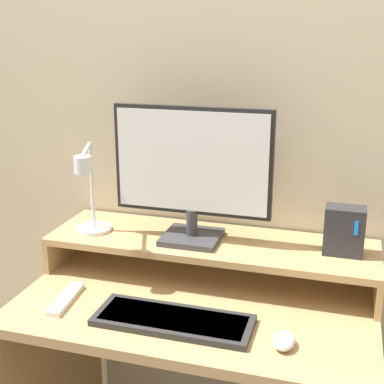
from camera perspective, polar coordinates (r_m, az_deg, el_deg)
name	(u,v)px	position (r m, az deg, el deg)	size (l,w,h in m)	color
wall_back	(226,119)	(1.77, 3.63, 7.77)	(6.00, 0.05, 2.50)	beige
desk	(196,369)	(1.74, 0.44, -18.31)	(1.04, 0.62, 0.77)	tan
monitor_shelf	(211,245)	(1.71, 1.99, -5.69)	(1.04, 0.30, 0.12)	tan
monitor	(192,170)	(1.62, -0.01, 2.33)	(0.49, 0.17, 0.42)	#38383D
desk_lamp	(90,197)	(1.69, -10.85, -0.51)	(0.14, 0.24, 0.30)	silver
router_dock	(344,231)	(1.63, 15.93, -3.99)	(0.12, 0.08, 0.14)	#28282D
keyboard	(173,320)	(1.48, -2.03, -13.49)	(0.43, 0.16, 0.02)	#282828
mouse	(284,341)	(1.40, 9.78, -15.38)	(0.06, 0.08, 0.03)	silver
remote_control	(66,299)	(1.63, -13.33, -11.06)	(0.06, 0.19, 0.02)	white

